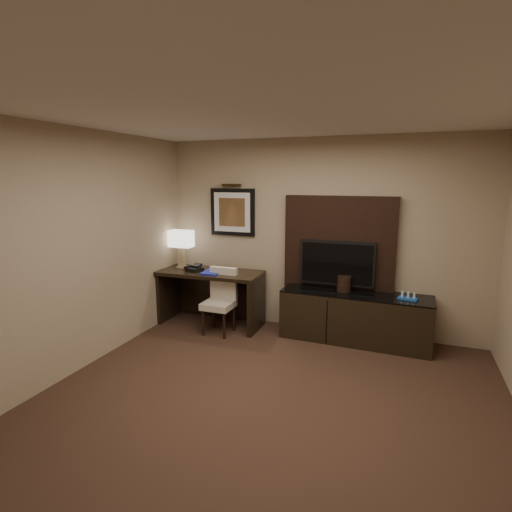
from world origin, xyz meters
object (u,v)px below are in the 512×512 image
at_px(table_lamp, 182,250).
at_px(minibar_tray, 408,296).
at_px(desk_chair, 218,304).
at_px(tv, 337,263).
at_px(desk, 211,298).
at_px(ice_bucket, 344,284).
at_px(credenza, 354,317).
at_px(desk_phone, 194,267).

relative_size(table_lamp, minibar_tray, 2.35).
bearing_deg(desk_chair, tv, 19.41).
distance_m(desk, desk_chair, 0.39).
xyz_separation_m(ice_bucket, minibar_tray, (0.80, -0.09, -0.06)).
xyz_separation_m(credenza, table_lamp, (-2.60, -0.03, 0.75)).
relative_size(desk, minibar_tray, 6.55).
distance_m(desk, table_lamp, 0.85).
bearing_deg(ice_bucket, desk, -175.89).
bearing_deg(credenza, minibar_tray, -2.85).
relative_size(credenza, ice_bucket, 9.31).
distance_m(desk_phone, ice_bucket, 2.16).
relative_size(credenza, desk_phone, 9.03).
bearing_deg(tv, minibar_tray, -11.61).
bearing_deg(tv, desk, -172.41).
xyz_separation_m(desk_chair, desk_phone, (-0.50, 0.23, 0.44)).
relative_size(tv, table_lamp, 1.85).
xyz_separation_m(desk_phone, minibar_tray, (2.95, 0.11, -0.16)).
bearing_deg(ice_bucket, desk_chair, -165.59).
bearing_deg(credenza, desk_chair, -166.40).
height_order(desk, desk_chair, desk_chair).
bearing_deg(desk, ice_bucket, 2.38).
xyz_separation_m(table_lamp, minibar_tray, (3.24, -0.02, -0.37)).
bearing_deg(desk_phone, tv, 20.11).
relative_size(desk_chair, ice_bucket, 4.07).
bearing_deg(ice_bucket, minibar_tray, -6.23).
xyz_separation_m(credenza, ice_bucket, (-0.16, 0.04, 0.44)).
xyz_separation_m(tv, minibar_tray, (0.92, -0.19, -0.31)).
distance_m(desk, desk_phone, 0.52).
bearing_deg(desk, credenza, 1.01).
xyz_separation_m(desk, credenza, (2.08, 0.10, -0.07)).
height_order(desk_chair, minibar_tray, desk_chair).
bearing_deg(minibar_tray, tv, 168.39).
distance_m(credenza, tv, 0.75).
xyz_separation_m(table_lamp, desk_phone, (0.29, -0.13, -0.22)).
height_order(desk_phone, minibar_tray, desk_phone).
xyz_separation_m(credenza, desk_phone, (-2.31, -0.16, 0.53)).
height_order(credenza, ice_bucket, ice_bucket).
height_order(table_lamp, ice_bucket, table_lamp).
distance_m(table_lamp, minibar_tray, 3.26).
bearing_deg(desk_phone, minibar_tray, 13.87).
height_order(desk, ice_bucket, ice_bucket).
relative_size(desk, desk_chair, 1.79).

